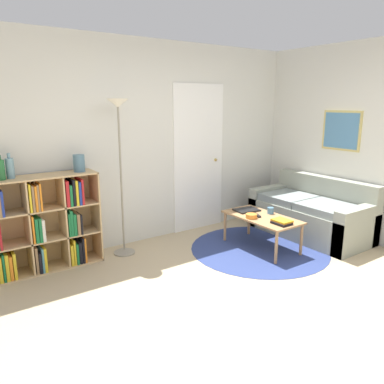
{
  "coord_description": "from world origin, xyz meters",
  "views": [
    {
      "loc": [
        -2.32,
        -2.09,
        1.82
      ],
      "look_at": [
        -0.01,
        1.23,
        0.85
      ],
      "focal_mm": 35.0,
      "sensor_mm": 36.0,
      "label": 1
    }
  ],
  "objects": [
    {
      "name": "laptop",
      "position": [
        1.0,
        1.41,
        0.43
      ],
      "size": [
        0.34,
        0.26,
        0.02
      ],
      "color": "black",
      "rests_on": "coffee_table"
    },
    {
      "name": "bookshelf",
      "position": [
        -1.45,
        2.04,
        0.52
      ],
      "size": [
        1.16,
        0.34,
        1.06
      ],
      "color": "tan",
      "rests_on": "ground_plane"
    },
    {
      "name": "cup",
      "position": [
        1.16,
        1.14,
        0.46
      ],
      "size": [
        0.08,
        0.08,
        0.08
      ],
      "color": "teal",
      "rests_on": "coffee_table"
    },
    {
      "name": "wall_right",
      "position": [
        2.34,
        1.11,
        1.3
      ],
      "size": [
        0.08,
        5.23,
        2.6
      ],
      "color": "silver",
      "rests_on": "ground_plane"
    },
    {
      "name": "floor_lamp",
      "position": [
        -0.53,
        1.95,
        1.48
      ],
      "size": [
        0.26,
        0.26,
        1.86
      ],
      "color": "gray",
      "rests_on": "ground_plane"
    },
    {
      "name": "book_stack_on_table",
      "position": [
        0.96,
        0.76,
        0.44
      ],
      "size": [
        0.19,
        0.22,
        0.05
      ],
      "color": "black",
      "rests_on": "coffee_table"
    },
    {
      "name": "wall_back",
      "position": [
        0.03,
        2.26,
        1.29
      ],
      "size": [
        7.62,
        0.11,
        2.6
      ],
      "color": "silver",
      "rests_on": "ground_plane"
    },
    {
      "name": "vase_on_shelf",
      "position": [
        -0.99,
        2.04,
        1.16
      ],
      "size": [
        0.13,
        0.13,
        0.19
      ],
      "color": "slate",
      "rests_on": "bookshelf"
    },
    {
      "name": "coffee_table",
      "position": [
        0.99,
        1.11,
        0.38
      ],
      "size": [
        0.52,
        1.0,
        0.42
      ],
      "color": "#AD7F51",
      "rests_on": "ground_plane"
    },
    {
      "name": "remote",
      "position": [
        0.95,
        1.16,
        0.43
      ],
      "size": [
        0.1,
        0.18,
        0.02
      ],
      "color": "black",
      "rests_on": "coffee_table"
    },
    {
      "name": "bottle_middle",
      "position": [
        -1.79,
        2.04,
        1.17
      ],
      "size": [
        0.08,
        0.08,
        0.26
      ],
      "color": "#236633",
      "rests_on": "bookshelf"
    },
    {
      "name": "bowl",
      "position": [
        0.83,
        1.14,
        0.45
      ],
      "size": [
        0.14,
        0.14,
        0.05
      ],
      "color": "orange",
      "rests_on": "coffee_table"
    },
    {
      "name": "rug",
      "position": [
        0.94,
        1.09,
        0.0
      ],
      "size": [
        1.73,
        1.73,
        0.01
      ],
      "color": "navy",
      "rests_on": "ground_plane"
    },
    {
      "name": "couch",
      "position": [
        1.94,
        1.07,
        0.28
      ],
      "size": [
        0.82,
        1.61,
        0.79
      ],
      "color": "gray",
      "rests_on": "ground_plane"
    },
    {
      "name": "ground_plane",
      "position": [
        0.0,
        0.0,
        0.0
      ],
      "size": [
        14.0,
        14.0,
        0.0
      ],
      "primitive_type": "plane",
      "color": "tan"
    },
    {
      "name": "bottle_right",
      "position": [
        -1.7,
        2.07,
        1.17
      ],
      "size": [
        0.08,
        0.08,
        0.26
      ],
      "color": "#6B93A3",
      "rests_on": "bookshelf"
    }
  ]
}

